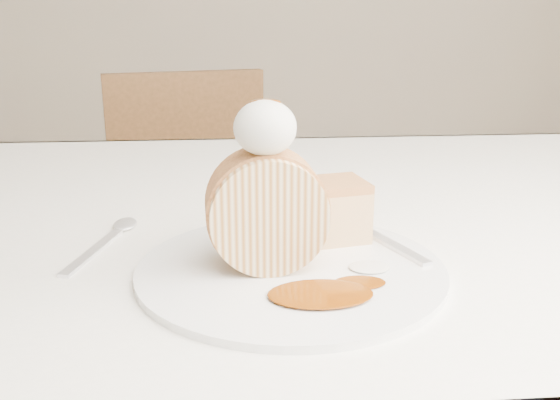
{
  "coord_description": "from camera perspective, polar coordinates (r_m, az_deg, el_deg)",
  "views": [
    {
      "loc": [
        -0.05,
        -0.59,
        1.01
      ],
      "look_at": [
        -0.0,
        -0.01,
        0.82
      ],
      "focal_mm": 40.0,
      "sensor_mm": 36.0,
      "label": 1
    }
  ],
  "objects": [
    {
      "name": "spoon",
      "position": [
        0.7,
        -16.73,
        -4.56
      ],
      "size": [
        0.06,
        0.16,
        0.0
      ],
      "primitive_type": "cube",
      "rotation": [
        0.0,
        0.0,
        -0.25
      ],
      "color": "silver",
      "rests_on": "table"
    },
    {
      "name": "caramel_pool",
      "position": [
        0.56,
        3.71,
        -8.54
      ],
      "size": [
        0.11,
        0.08,
        0.0
      ],
      "primitive_type": null,
      "rotation": [
        0.0,
        0.0,
        0.21
      ],
      "color": "#6B2E04",
      "rests_on": "plate"
    },
    {
      "name": "chair_far",
      "position": [
        1.77,
        -8.78,
        0.02
      ],
      "size": [
        0.48,
        0.48,
        0.85
      ],
      "rotation": [
        0.0,
        0.0,
        3.37
      ],
      "color": "brown",
      "rests_on": "ground"
    },
    {
      "name": "table",
      "position": [
        0.86,
        -0.87,
        -6.23
      ],
      "size": [
        1.4,
        0.9,
        0.75
      ],
      "color": "silver",
      "rests_on": "ground"
    },
    {
      "name": "cake_chunk",
      "position": [
        0.69,
        4.89,
        -1.25
      ],
      "size": [
        0.08,
        0.08,
        0.06
      ],
      "primitive_type": "cube",
      "rotation": [
        0.0,
        0.0,
        0.21
      ],
      "color": "tan",
      "rests_on": "plate"
    },
    {
      "name": "fork",
      "position": [
        0.69,
        9.94,
        -3.89
      ],
      "size": [
        0.09,
        0.18,
        0.0
      ],
      "primitive_type": "cube",
      "rotation": [
        0.0,
        0.0,
        0.38
      ],
      "color": "silver",
      "rests_on": "plate"
    },
    {
      "name": "caramel_drizzle",
      "position": [
        0.58,
        -1.36,
        9.55
      ],
      "size": [
        0.03,
        0.02,
        0.01
      ],
      "primitive_type": "ellipsoid",
      "color": "#6B2E04",
      "rests_on": "whipped_cream"
    },
    {
      "name": "whipped_cream",
      "position": [
        0.58,
        -1.37,
        6.62
      ],
      "size": [
        0.06,
        0.06,
        0.05
      ],
      "primitive_type": "ellipsoid",
      "color": "silver",
      "rests_on": "roulade_slice"
    },
    {
      "name": "plate",
      "position": [
        0.63,
        0.99,
        -6.38
      ],
      "size": [
        0.36,
        0.36,
        0.01
      ],
      "primitive_type": "cylinder",
      "rotation": [
        0.0,
        0.0,
        0.21
      ],
      "color": "white",
      "rests_on": "table"
    },
    {
      "name": "roulade_slice",
      "position": [
        0.61,
        -1.19,
        -1.02
      ],
      "size": [
        0.12,
        0.07,
        0.11
      ],
      "primitive_type": "cylinder",
      "rotation": [
        1.57,
        0.0,
        0.05
      ],
      "color": "beige",
      "rests_on": "plate"
    }
  ]
}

